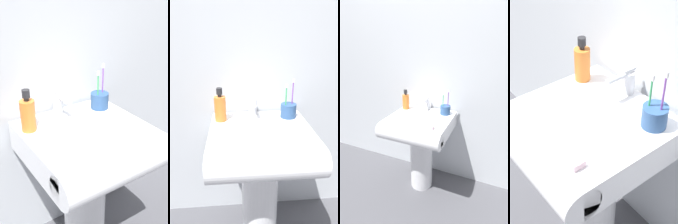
# 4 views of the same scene
# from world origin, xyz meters

# --- Properties ---
(wall_back) EXTENTS (5.00, 0.05, 2.40)m
(wall_back) POSITION_xyz_m (0.00, 0.28, 1.20)
(wall_back) COLOR silver
(wall_back) RESTS_ON ground
(sink_pedestal) EXTENTS (0.21, 0.21, 0.60)m
(sink_pedestal) POSITION_xyz_m (0.00, 0.00, 0.30)
(sink_pedestal) COLOR white
(sink_pedestal) RESTS_ON ground
(sink_basin) EXTENTS (0.52, 0.53, 0.13)m
(sink_basin) POSITION_xyz_m (0.00, -0.05, 0.67)
(sink_basin) COLOR white
(sink_basin) RESTS_ON sink_pedestal
(faucet) EXTENTS (0.05, 0.14, 0.11)m
(faucet) POSITION_xyz_m (-0.02, 0.18, 0.79)
(faucet) COLOR silver
(faucet) RESTS_ON sink_basin
(toothbrush_cup) EXTENTS (0.09, 0.09, 0.22)m
(toothbrush_cup) POSITION_xyz_m (0.17, 0.13, 0.78)
(toothbrush_cup) COLOR #2D5184
(toothbrush_cup) RESTS_ON sink_basin
(soap_bottle) EXTENTS (0.06, 0.06, 0.18)m
(soap_bottle) POSITION_xyz_m (-0.21, 0.11, 0.81)
(soap_bottle) COLOR orange
(soap_bottle) RESTS_ON sink_basin
(bar_soap) EXTENTS (0.08, 0.04, 0.02)m
(bar_soap) POSITION_xyz_m (0.14, -0.19, 0.75)
(bar_soap) COLOR silver
(bar_soap) RESTS_ON sink_basin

